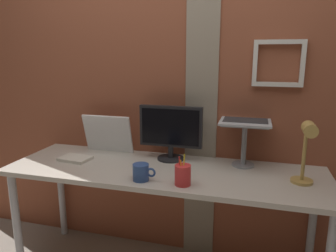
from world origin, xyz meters
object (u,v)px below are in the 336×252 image
Objects in this scene: laptop at (246,112)px; whiteboard_panel at (108,134)px; monitor at (171,129)px; coffee_mug at (141,172)px; desk_lamp at (307,147)px; pen_cup at (183,175)px.

whiteboard_panel is (-0.95, -0.04, -0.20)m from laptop.
monitor is 3.25× the size of coffee_mug.
desk_lamp reaches higher than whiteboard_panel.
laptop is 0.63m from pen_cup.
laptop is 2.46× the size of coffee_mug.
monitor is at bearing -4.25° from whiteboard_panel.
laptop reaches higher than whiteboard_panel.
laptop reaches higher than coffee_mug.
desk_lamp is 2.09× the size of pen_cup.
laptop is at bearing 41.03° from coffee_mug.
laptop is at bearing 8.88° from monitor.
laptop is at bearing 135.89° from desk_lamp.
whiteboard_panel is 1.00× the size of desk_lamp.
monitor reaches higher than coffee_mug.
pen_cup is 1.32× the size of coffee_mug.
monitor is 0.43m from coffee_mug.
coffee_mug is (0.41, -0.43, -0.09)m from whiteboard_panel.
whiteboard_panel is at bearing -177.65° from laptop.
whiteboard_panel reaches higher than coffee_mug.
coffee_mug is at bearing -46.36° from whiteboard_panel.
monitor is 1.18× the size of desk_lamp.
laptop is 0.47m from desk_lamp.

